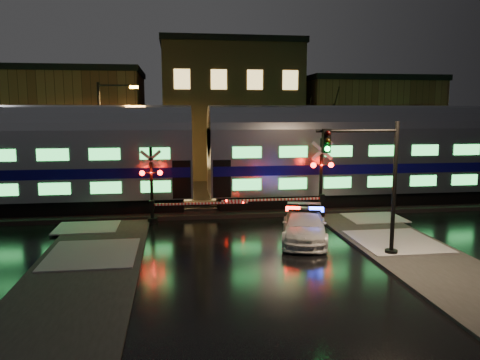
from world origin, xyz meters
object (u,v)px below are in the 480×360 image
crossing_signal_right (315,186)px  crossing_signal_left (159,193)px  police_car (304,226)px  traffic_light (374,187)px  streetlight (105,134)px

crossing_signal_right → crossing_signal_left: size_ratio=1.09×
police_car → traffic_light: traffic_light is taller
police_car → crossing_signal_right: 4.71m
police_car → crossing_signal_left: bearing=162.5°
traffic_light → streetlight: streetlight is taller
crossing_signal_left → police_car: bearing=-32.5°
police_car → streetlight: bearing=148.0°
police_car → crossing_signal_left: size_ratio=0.91×
crossing_signal_left → traffic_light: bearing=-38.9°
crossing_signal_right → streetlight: (-11.93, 6.69, 2.58)m
crossing_signal_left → traffic_light: (8.63, -6.96, 1.24)m
streetlight → traffic_light: bearing=-48.3°
traffic_light → police_car: bearing=130.6°
crossing_signal_right → crossing_signal_left: 8.38m
traffic_light → crossing_signal_right: bearing=96.3°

